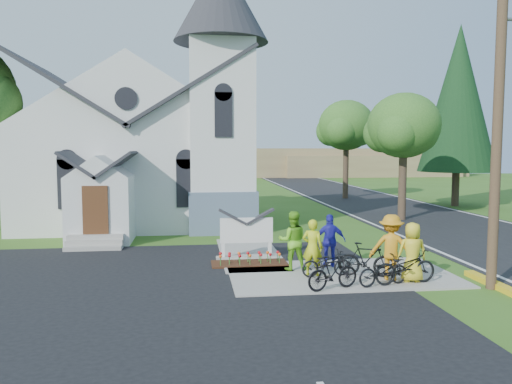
{
  "coord_description": "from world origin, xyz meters",
  "views": [
    {
      "loc": [
        -3.1,
        -14.46,
        3.99
      ],
      "look_at": [
        -0.63,
        5.0,
        2.27
      ],
      "focal_mm": 35.0,
      "sensor_mm": 36.0,
      "label": 1
    }
  ],
  "objects": [
    {
      "name": "ground",
      "position": [
        0.0,
        0.0,
        0.0
      ],
      "size": [
        120.0,
        120.0,
        0.0
      ],
      "primitive_type": "plane",
      "color": "#39611B",
      "rests_on": "ground"
    },
    {
      "name": "parking_lot",
      "position": [
        -7.0,
        -2.0,
        0.01
      ],
      "size": [
        20.0,
        16.0,
        0.02
      ],
      "primitive_type": "cube",
      "color": "black",
      "rests_on": "ground"
    },
    {
      "name": "road",
      "position": [
        10.0,
        15.0,
        0.01
      ],
      "size": [
        8.0,
        90.0,
        0.02
      ],
      "primitive_type": "cube",
      "color": "black",
      "rests_on": "ground"
    },
    {
      "name": "sidewalk",
      "position": [
        1.5,
        0.5,
        0.03
      ],
      "size": [
        7.0,
        4.0,
        0.05
      ],
      "primitive_type": "cube",
      "color": "gray",
      "rests_on": "ground"
    },
    {
      "name": "church",
      "position": [
        -5.48,
        12.48,
        5.25
      ],
      "size": [
        12.35,
        12.0,
        13.0
      ],
      "color": "white",
      "rests_on": "ground"
    },
    {
      "name": "church_sign",
      "position": [
        -1.2,
        3.2,
        1.03
      ],
      "size": [
        2.2,
        0.4,
        1.7
      ],
      "color": "gray",
      "rests_on": "ground"
    },
    {
      "name": "flower_bed",
      "position": [
        -1.2,
        2.3,
        0.04
      ],
      "size": [
        2.6,
        1.1,
        0.07
      ],
      "primitive_type": "cube",
      "color": "#391B0F",
      "rests_on": "ground"
    },
    {
      "name": "utility_pole",
      "position": [
        5.36,
        -1.5,
        5.4
      ],
      "size": [
        3.45,
        0.28,
        10.0
      ],
      "color": "#462F23",
      "rests_on": "ground"
    },
    {
      "name": "tree_road_near",
      "position": [
        8.5,
        12.0,
        5.21
      ],
      "size": [
        4.0,
        4.0,
        7.05
      ],
      "color": "#3C2A21",
      "rests_on": "ground"
    },
    {
      "name": "tree_road_mid",
      "position": [
        9.0,
        24.0,
        5.78
      ],
      "size": [
        4.4,
        4.4,
        7.8
      ],
      "color": "#3C2A21",
      "rests_on": "ground"
    },
    {
      "name": "conifer",
      "position": [
        15.0,
        18.0,
        7.39
      ],
      "size": [
        5.2,
        5.2,
        12.4
      ],
      "color": "#3C2A21",
      "rests_on": "ground"
    },
    {
      "name": "distant_hills",
      "position": [
        3.36,
        56.33,
        2.17
      ],
      "size": [
        61.0,
        10.0,
        5.6
      ],
      "color": "olive",
      "rests_on": "ground"
    },
    {
      "name": "cyclist_0",
      "position": [
        0.56,
        0.44,
        0.93
      ],
      "size": [
        0.76,
        0.65,
        1.76
      ],
      "primitive_type": "imported",
      "rotation": [
        0.0,
        0.0,
        2.71
      ],
      "color": "#B5C517",
      "rests_on": "sidewalk"
    },
    {
      "name": "bike_0",
      "position": [
        0.95,
        0.23,
        0.46
      ],
      "size": [
        1.62,
        0.73,
        0.83
      ],
      "primitive_type": "imported",
      "rotation": [
        0.0,
        0.0,
        1.69
      ],
      "color": "black",
      "rests_on": "sidewalk"
    },
    {
      "name": "cyclist_1",
      "position": [
        0.09,
        1.23,
        1.01
      ],
      "size": [
        1.01,
        0.83,
        1.92
      ],
      "primitive_type": "imported",
      "rotation": [
        0.0,
        0.0,
        3.03
      ],
      "color": "#66BA22",
      "rests_on": "sidewalk"
    },
    {
      "name": "bike_1",
      "position": [
        0.75,
        -1.2,
        0.54
      ],
      "size": [
        1.69,
        0.95,
        0.98
      ],
      "primitive_type": "imported",
      "rotation": [
        0.0,
        0.0,
        1.89
      ],
      "color": "black",
      "rests_on": "sidewalk"
    },
    {
      "name": "cyclist_2",
      "position": [
        1.41,
        1.47,
        0.93
      ],
      "size": [
        1.08,
        0.57,
        1.76
      ],
      "primitive_type": "imported",
      "rotation": [
        0.0,
        0.0,
        3.0
      ],
      "color": "#2321A7",
      "rests_on": "sidewalk"
    },
    {
      "name": "bike_2",
      "position": [
        3.0,
        -0.87,
        0.56
      ],
      "size": [
        2.04,
        0.98,
        1.03
      ],
      "primitive_type": "imported",
      "rotation": [
        0.0,
        0.0,
        1.73
      ],
      "color": "black",
      "rests_on": "sidewalk"
    },
    {
      "name": "cyclist_3",
      "position": [
        2.78,
        -0.34,
        1.04
      ],
      "size": [
        1.45,
        1.15,
        1.97
      ],
      "primitive_type": "imported",
      "rotation": [
        0.0,
        0.0,
        2.76
      ],
      "color": "orange",
      "rests_on": "sidewalk"
    },
    {
      "name": "bike_3",
      "position": [
        2.18,
        0.1,
        0.58
      ],
      "size": [
        1.81,
        1.12,
        1.05
      ],
      "primitive_type": "imported",
      "rotation": [
        0.0,
        0.0,
        1.18
      ],
      "color": "black",
      "rests_on": "sidewalk"
    },
    {
      "name": "cyclist_4",
      "position": [
        3.3,
        -0.66,
        0.94
      ],
      "size": [
        0.93,
        0.66,
        1.77
      ],
      "primitive_type": "imported",
      "rotation": [
        0.0,
        0.0,
        3.03
      ],
      "color": "gold",
      "rests_on": "sidewalk"
    },
    {
      "name": "bike_4",
      "position": [
        2.3,
        -0.97,
        0.48
      ],
      "size": [
        1.74,
        0.99,
        0.87
      ],
      "primitive_type": "imported",
      "rotation": [
        0.0,
        0.0,
        1.84
      ],
      "color": "black",
      "rests_on": "sidewalk"
    }
  ]
}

